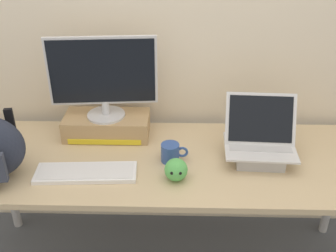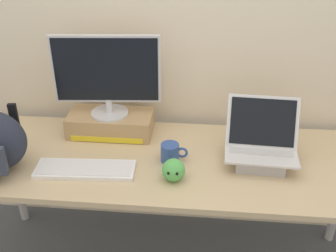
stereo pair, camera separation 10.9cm
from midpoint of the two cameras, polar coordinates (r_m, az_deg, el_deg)
back_wall at (r=2.13m, az=2.71°, el=15.36°), size 7.00×0.10×2.60m
desk at (r=1.99m, az=1.59°, el=-6.19°), size 2.05×0.70×0.73m
toner_box_yellow at (r=2.14m, az=-6.66°, el=0.34°), size 0.44×0.21×0.11m
desktop_monitor at (r=2.02m, az=-7.12°, el=7.15°), size 0.53×0.19×0.42m
open_laptop at (r=1.95m, az=14.48°, el=-3.40°), size 0.34×0.27×0.30m
external_keyboard at (r=1.88m, az=-9.99°, el=-6.07°), size 0.46×0.17×0.02m
coffee_mug at (r=1.91m, az=2.00°, el=-3.82°), size 0.13×0.09×0.09m
plush_toy at (r=1.78m, az=2.55°, el=-6.26°), size 0.10×0.10×0.10m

